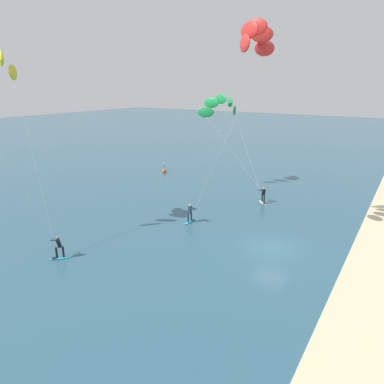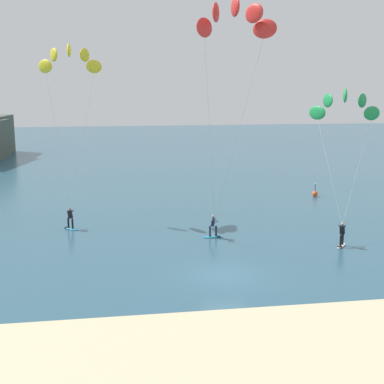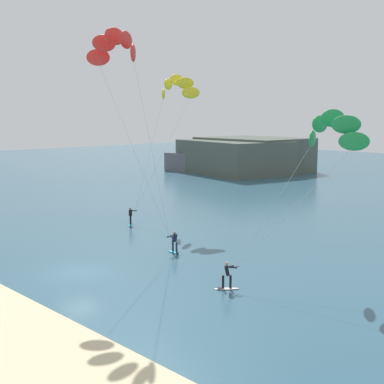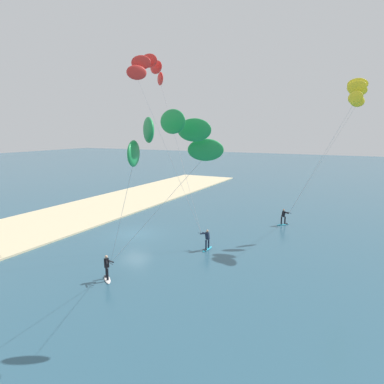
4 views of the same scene
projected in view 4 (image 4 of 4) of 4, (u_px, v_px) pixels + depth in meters
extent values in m
plane|color=#2D566B|center=(135.00, 234.00, 32.46)|extent=(240.00, 240.00, 0.00)
cube|color=beige|center=(56.00, 220.00, 37.10)|extent=(80.00, 11.07, 0.16)
ellipsoid|color=#23ADD1|center=(207.00, 249.00, 28.28)|extent=(1.52, 0.46, 0.08)
cube|color=black|center=(205.00, 250.00, 27.92)|extent=(0.30, 0.31, 0.02)
cylinder|color=#192338|center=(209.00, 243.00, 28.39)|extent=(0.14, 0.14, 0.78)
cylinder|color=#192338|center=(206.00, 245.00, 28.02)|extent=(0.14, 0.14, 0.78)
cube|color=#192338|center=(207.00, 236.00, 28.08)|extent=(0.34, 0.32, 0.63)
sphere|color=tan|center=(207.00, 231.00, 28.01)|extent=(0.20, 0.20, 0.20)
cylinder|color=black|center=(201.00, 233.00, 28.29)|extent=(0.04, 0.55, 0.03)
cylinder|color=#192338|center=(204.00, 234.00, 28.07)|extent=(0.32, 0.59, 0.15)
cylinder|color=#192338|center=(205.00, 233.00, 28.26)|extent=(0.29, 0.60, 0.15)
ellipsoid|color=red|center=(160.00, 79.00, 29.61)|extent=(1.31, 1.35, 1.10)
ellipsoid|color=red|center=(156.00, 67.00, 28.87)|extent=(0.86, 1.57, 1.10)
ellipsoid|color=red|center=(149.00, 61.00, 27.81)|extent=(0.36, 1.57, 1.10)
ellipsoid|color=red|center=(141.00, 62.00, 26.86)|extent=(0.93, 1.56, 1.10)
ellipsoid|color=red|center=(137.00, 73.00, 26.42)|extent=(1.35, 1.31, 1.10)
cylinder|color=#B2B2B7|center=(180.00, 156.00, 28.98)|extent=(1.69, 4.77, 12.41)
cylinder|color=#B2B2B7|center=(170.00, 158.00, 27.38)|extent=(1.94, 4.67, 12.41)
ellipsoid|color=white|center=(107.00, 279.00, 22.56)|extent=(1.27, 1.36, 0.08)
cube|color=black|center=(106.00, 276.00, 22.93)|extent=(0.40, 0.40, 0.02)
cylinder|color=black|center=(107.00, 274.00, 22.28)|extent=(0.14, 0.14, 0.78)
cylinder|color=black|center=(107.00, 272.00, 22.68)|extent=(0.14, 0.14, 0.78)
cube|color=black|center=(107.00, 263.00, 22.36)|extent=(0.44, 0.44, 0.63)
sphere|color=tan|center=(106.00, 257.00, 22.29)|extent=(0.20, 0.20, 0.20)
cylinder|color=black|center=(110.00, 263.00, 21.92)|extent=(0.24, 0.52, 0.03)
cylinder|color=black|center=(110.00, 261.00, 22.19)|extent=(0.10, 0.60, 0.15)
cylinder|color=black|center=(107.00, 262.00, 22.05)|extent=(0.48, 0.49, 0.15)
ellipsoid|color=#1E9347|center=(134.00, 153.00, 14.37)|extent=(1.77, 0.98, 1.10)
ellipsoid|color=#1E9347|center=(148.00, 130.00, 14.69)|extent=(1.49, 1.49, 1.10)
ellipsoid|color=#1E9347|center=(172.00, 122.00, 15.45)|extent=(0.98, 1.77, 1.10)
ellipsoid|color=#1E9347|center=(194.00, 130.00, 16.35)|extent=(0.32, 1.79, 1.10)
ellipsoid|color=#1E9347|center=(206.00, 150.00, 17.01)|extent=(0.98, 1.77, 1.10)
cylinder|color=#B2B2B7|center=(120.00, 223.00, 18.17)|extent=(4.44, 5.34, 7.10)
cylinder|color=#B2B2B7|center=(152.00, 216.00, 19.49)|extent=(0.64, 6.91, 7.10)
ellipsoid|color=#23ADD1|center=(283.00, 224.00, 35.62)|extent=(1.36, 1.26, 0.08)
cube|color=black|center=(286.00, 224.00, 35.76)|extent=(0.40, 0.40, 0.02)
cylinder|color=black|center=(281.00, 221.00, 35.46)|extent=(0.14, 0.14, 0.78)
cylinder|color=black|center=(285.00, 220.00, 35.62)|extent=(0.14, 0.14, 0.78)
cube|color=black|center=(283.00, 214.00, 35.42)|extent=(0.44, 0.44, 0.63)
sphere|color=#9E7051|center=(284.00, 210.00, 35.35)|extent=(0.20, 0.20, 0.20)
cylinder|color=black|center=(289.00, 213.00, 35.14)|extent=(0.04, 0.55, 0.03)
cylinder|color=black|center=(286.00, 212.00, 35.36)|extent=(0.30, 0.59, 0.15)
cylinder|color=black|center=(286.00, 213.00, 35.17)|extent=(0.31, 0.59, 0.15)
ellipsoid|color=yellow|center=(355.00, 98.00, 29.01)|extent=(1.46, 1.43, 1.10)
ellipsoid|color=yellow|center=(357.00, 87.00, 29.48)|extent=(0.97, 1.71, 1.10)
ellipsoid|color=yellow|center=(358.00, 84.00, 30.51)|extent=(0.34, 1.73, 1.10)
ellipsoid|color=yellow|center=(358.00, 90.00, 31.67)|extent=(0.94, 1.72, 1.10)
ellipsoid|color=yellow|center=(357.00, 101.00, 32.47)|extent=(1.43, 1.46, 1.10)
cylinder|color=#B2B2B7|center=(319.00, 162.00, 32.10)|extent=(2.07, 5.39, 10.76)
cylinder|color=#B2B2B7|center=(322.00, 161.00, 33.84)|extent=(1.94, 5.44, 10.76)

